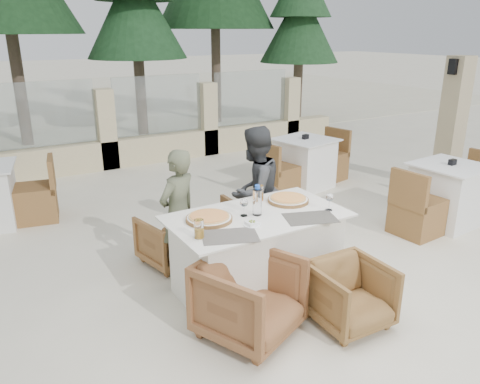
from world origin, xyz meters
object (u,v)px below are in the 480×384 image
water_bottle (257,200)px  pizza_left (209,218)px  diner_left (178,214)px  bg_table_b (304,163)px  armchair_far_right (262,224)px  diner_right (255,192)px  pizza_right (288,199)px  armchair_near_right (350,295)px  wine_glass_corner (329,201)px  bg_table_c (447,194)px  armchair_near_left (249,298)px  olive_dish (252,223)px  beer_glass_right (260,193)px  wine_glass_centre (244,206)px  armchair_far_left (171,239)px  beer_glass_left (199,229)px  dining_table (257,254)px

water_bottle → pizza_left: bearing=166.6°
diner_left → bg_table_b: size_ratio=0.79×
armchair_far_right → diner_right: bearing=-15.3°
pizza_right → armchair_near_right: (-0.07, -0.98, -0.52)m
diner_right → wine_glass_corner: bearing=80.3°
diner_left → bg_table_c: diner_left is taller
water_bottle → armchair_near_left: bearing=-127.5°
water_bottle → armchair_far_right: water_bottle is taller
olive_dish → armchair_far_right: size_ratio=0.15×
beer_glass_right → armchair_far_right: size_ratio=0.21×
wine_glass_centre → armchair_far_left: wine_glass_centre is taller
wine_glass_centre → diner_left: diner_left is taller
armchair_far_left → diner_right: diner_right is taller
pizza_left → bg_table_c: 3.42m
wine_glass_centre → armchair_near_right: bearing=-61.0°
wine_glass_centre → armchair_near_right: wine_glass_centre is taller
water_bottle → diner_right: size_ratio=0.20×
pizza_left → olive_dish: 0.39m
armchair_far_right → armchair_near_right: (-0.14, -1.53, -0.05)m
armchair_far_left → bg_table_b: (2.79, 1.29, 0.12)m
olive_dish → wine_glass_centre: bearing=76.8°
pizza_left → water_bottle: water_bottle is taller
beer_glass_right → wine_glass_corner: bearing=-53.9°
diner_left → wine_glass_centre: bearing=94.1°
armchair_near_right → wine_glass_corner: bearing=69.0°
bg_table_b → diner_left: bearing=-162.5°
bg_table_b → wine_glass_centre: bearing=-149.5°
diner_right → bg_table_b: (1.90, 1.53, -0.32)m
beer_glass_right → armchair_far_left: (-0.69, 0.64, -0.58)m
bg_table_b → olive_dish: bearing=-147.4°
pizza_right → pizza_left: bearing=-178.0°
pizza_right → armchair_near_left: bearing=-141.9°
pizza_left → bg_table_b: 3.51m
armchair_near_left → diner_left: size_ratio=0.56×
bg_table_b → wine_glass_corner: bearing=-135.9°
pizza_left → olive_dish: (0.26, -0.28, -0.00)m
wine_glass_corner → beer_glass_right: (-0.40, 0.55, -0.02)m
water_bottle → diner_right: bearing=59.0°
diner_right → pizza_left: bearing=13.4°
beer_glass_left → bg_table_b: beer_glass_left is taller
diner_right → dining_table: bearing=37.2°
dining_table → beer_glass_right: beer_glass_right is taller
diner_right → wine_glass_centre: bearing=29.2°
beer_glass_right → armchair_near_left: beer_glass_right is taller
pizza_left → diner_left: (-0.04, 0.58, -0.15)m
armchair_far_left → dining_table: bearing=103.6°
armchair_far_left → diner_left: diner_left is taller
dining_table → wine_glass_centre: size_ratio=8.70×
armchair_far_right → bg_table_c: bearing=168.1°
armchair_far_right → armchair_near_left: (-0.93, -1.22, 0.01)m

